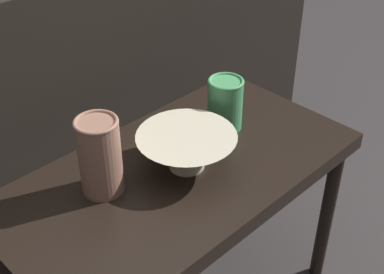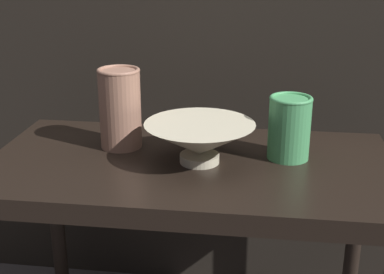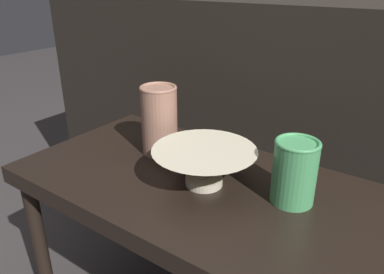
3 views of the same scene
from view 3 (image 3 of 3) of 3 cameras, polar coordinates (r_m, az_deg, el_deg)
name	(u,v)px [view 3 (image 3 of 3)]	position (r m, az deg, el deg)	size (l,w,h in m)	color
table	(198,202)	(0.83, 0.90, -9.87)	(0.81, 0.43, 0.49)	black
couch_backdrop	(293,131)	(1.29, 15.08, 0.90)	(1.75, 0.50, 0.82)	black
bowl	(204,164)	(0.77, 1.88, -4.15)	(0.22, 0.22, 0.08)	beige
vase_textured_left	(159,119)	(0.90, -5.01, 2.70)	(0.09, 0.09, 0.17)	#996B56
vase_colorful_right	(295,171)	(0.73, 15.37, -5.00)	(0.08, 0.08, 0.13)	#47995B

